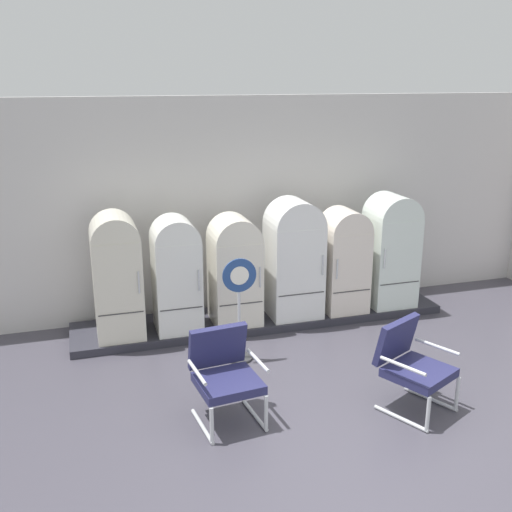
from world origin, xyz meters
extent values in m
cube|color=#43404A|center=(0.00, 0.00, -0.03)|extent=(12.00, 10.00, 0.05)
cube|color=silver|center=(0.00, 3.66, 1.54)|extent=(11.76, 0.12, 3.07)
cube|color=#47443F|center=(0.00, 3.66, 2.72)|extent=(11.76, 0.07, 0.06)
cube|color=#2C2C35|center=(0.00, 3.02, 0.05)|extent=(5.18, 0.95, 0.11)
cube|color=silver|center=(-1.94, 2.94, 0.75)|extent=(0.59, 0.70, 1.30)
cylinder|color=silver|center=(-1.94, 2.94, 1.40)|extent=(0.59, 0.68, 0.59)
cube|color=#383838|center=(-1.94, 2.59, 0.52)|extent=(0.55, 0.01, 0.01)
cylinder|color=silver|center=(-1.71, 2.57, 0.91)|extent=(0.02, 0.02, 0.28)
cube|color=white|center=(-1.20, 2.88, 0.72)|extent=(0.59, 0.59, 1.22)
cylinder|color=white|center=(-1.20, 2.88, 1.33)|extent=(0.59, 0.58, 0.59)
cube|color=#383838|center=(-1.20, 2.59, 0.50)|extent=(0.54, 0.01, 0.01)
cylinder|color=silver|center=(-0.96, 2.57, 0.86)|extent=(0.02, 0.02, 0.28)
cube|color=silver|center=(-0.41, 2.90, 0.68)|extent=(0.63, 0.63, 1.16)
cylinder|color=silver|center=(-0.41, 2.90, 1.26)|extent=(0.63, 0.61, 0.63)
cube|color=#383838|center=(-0.41, 2.59, 0.47)|extent=(0.58, 0.01, 0.01)
cylinder|color=silver|center=(-0.16, 2.57, 0.82)|extent=(0.02, 0.02, 0.28)
cube|color=white|center=(0.43, 2.91, 0.75)|extent=(0.71, 0.63, 1.29)
cylinder|color=white|center=(0.43, 2.91, 1.39)|extent=(0.71, 0.62, 0.71)
cube|color=#383838|center=(0.43, 2.59, 0.52)|extent=(0.65, 0.01, 0.01)
cylinder|color=silver|center=(0.72, 2.57, 0.90)|extent=(0.02, 0.02, 0.28)
cube|color=silver|center=(1.17, 2.88, 0.69)|extent=(0.60, 0.59, 1.17)
cylinder|color=silver|center=(1.17, 2.88, 1.27)|extent=(0.60, 0.58, 0.60)
cube|color=#383838|center=(1.17, 2.59, 0.48)|extent=(0.55, 0.01, 0.01)
cylinder|color=silver|center=(0.93, 2.57, 0.83)|extent=(0.02, 0.02, 0.28)
cube|color=silver|center=(1.91, 2.91, 0.75)|extent=(0.66, 0.63, 1.30)
cylinder|color=silver|center=(1.91, 2.91, 1.40)|extent=(0.66, 0.62, 0.66)
cube|color=#383838|center=(1.91, 2.59, 0.52)|extent=(0.60, 0.01, 0.01)
cylinder|color=silver|center=(1.65, 2.57, 0.91)|extent=(0.02, 0.02, 0.28)
cylinder|color=silver|center=(-1.35, 0.65, 0.02)|extent=(0.11, 0.63, 0.04)
cylinder|color=silver|center=(-1.32, 0.36, 0.21)|extent=(0.04, 0.04, 0.37)
cylinder|color=silver|center=(-0.80, 0.71, 0.02)|extent=(0.11, 0.63, 0.04)
cylinder|color=silver|center=(-0.77, 0.42, 0.21)|extent=(0.04, 0.04, 0.37)
cube|color=navy|center=(-1.08, 0.68, 0.44)|extent=(0.65, 0.63, 0.09)
cube|color=navy|center=(-1.11, 0.97, 0.71)|extent=(0.61, 0.23, 0.46)
cylinder|color=silver|center=(-1.39, 0.64, 0.62)|extent=(0.09, 0.51, 0.04)
cylinder|color=silver|center=(-0.76, 0.71, 0.62)|extent=(0.09, 0.51, 0.04)
cylinder|color=silver|center=(0.59, 0.20, 0.02)|extent=(0.31, 0.58, 0.04)
cylinder|color=silver|center=(0.72, -0.06, 0.21)|extent=(0.05, 0.05, 0.37)
cylinder|color=silver|center=(1.09, 0.45, 0.02)|extent=(0.31, 0.58, 0.04)
cylinder|color=silver|center=(1.22, 0.19, 0.21)|extent=(0.05, 0.05, 0.37)
cube|color=navy|center=(0.84, 0.33, 0.44)|extent=(0.79, 0.77, 0.09)
cube|color=navy|center=(0.71, 0.59, 0.71)|extent=(0.61, 0.41, 0.46)
cylinder|color=silver|center=(0.56, 0.19, 0.62)|extent=(0.26, 0.47, 0.04)
cylinder|color=silver|center=(1.12, 0.47, 0.62)|extent=(0.26, 0.47, 0.04)
cylinder|color=#2D2D30|center=(-0.60, 1.99, 0.01)|extent=(0.32, 0.32, 0.03)
cylinder|color=silver|center=(-0.60, 1.99, 0.56)|extent=(0.04, 0.04, 1.06)
cylinder|color=navy|center=(-0.60, 1.96, 1.09)|extent=(0.41, 0.02, 0.41)
cylinder|color=white|center=(-0.60, 1.95, 1.09)|extent=(0.23, 0.00, 0.23)
camera|label=1|loc=(-2.34, -4.40, 3.33)|focal=41.82mm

